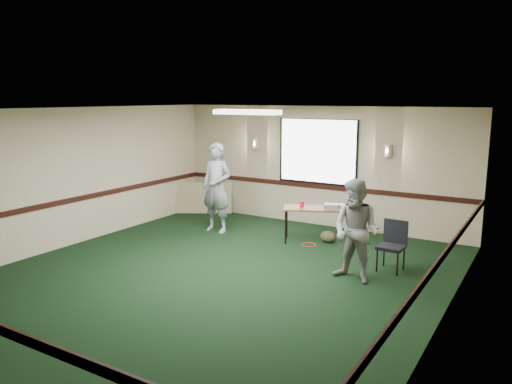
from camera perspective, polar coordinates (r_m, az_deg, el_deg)
The scene contains 13 objects.
ground at distance 8.31m, azimuth -4.71°, elevation -9.61°, with size 8.00×8.00×0.00m, color black.
room_shell at distance 9.67m, azimuth 2.53°, elevation 2.99°, with size 8.00×8.02×8.00m.
folding_table at distance 10.11m, azimuth 7.19°, elevation -2.06°, with size 1.53×1.11×0.71m.
projector at distance 10.05m, azimuth 8.60°, elevation -1.61°, with size 0.27×0.23×0.09m, color gray.
game_console at distance 10.22m, azimuth 9.54°, elevation -1.53°, with size 0.21×0.17×0.05m, color silver.
red_cup at distance 10.09m, azimuth 5.26°, elevation -1.38°, with size 0.08×0.08×0.12m, color red.
water_bottle at distance 9.99m, azimuth 10.83°, elevation -1.39°, with size 0.06×0.06×0.22m, color #8CC8E5.
duffel_bag at distance 10.23m, azimuth 8.23°, elevation -5.07°, with size 0.33×0.25×0.23m, color #4C472B.
cable_coil at distance 10.01m, azimuth 6.04°, elevation -6.01°, with size 0.29×0.29×0.01m, color red.
folded_table at distance 12.66m, azimuth -6.22°, elevation -0.68°, with size 1.51×0.06×0.78m, color tan.
conference_chair at distance 8.77m, azimuth 15.39°, elevation -5.45°, with size 0.43×0.45×0.85m.
person_left at distance 10.78m, azimuth -4.54°, elevation 0.50°, with size 0.71×0.46×1.94m, color #3B5182.
person_right at distance 8.02m, azimuth 11.38°, elevation -4.39°, with size 0.80×0.62×1.64m, color #6884A2.
Camera 1 is at (4.58, -6.29, 2.89)m, focal length 35.00 mm.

